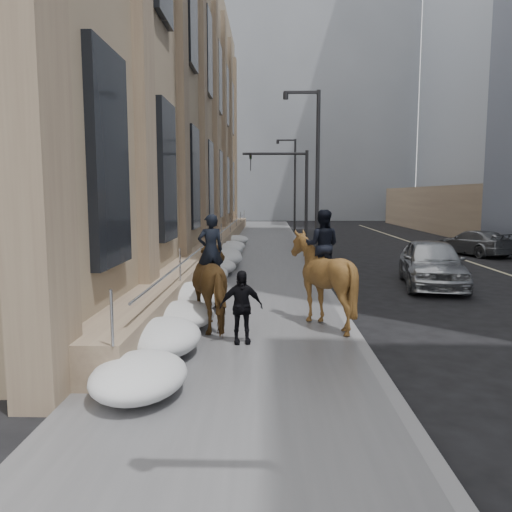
{
  "coord_description": "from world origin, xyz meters",
  "views": [
    {
      "loc": [
        0.63,
        -9.51,
        3.25
      ],
      "look_at": [
        0.31,
        3.13,
        1.7
      ],
      "focal_mm": 35.0,
      "sensor_mm": 36.0,
      "label": 1
    }
  ],
  "objects": [
    {
      "name": "mounted_horse_left",
      "position": [
        -0.58,
        2.12,
        1.2
      ],
      "size": [
        1.95,
        2.65,
        2.68
      ],
      "rotation": [
        0.0,
        0.0,
        3.54
      ],
      "color": "#432C14",
      "rests_on": "sidewalk"
    },
    {
      "name": "car_grey",
      "position": [
        11.81,
        17.74,
        0.68
      ],
      "size": [
        3.4,
        5.03,
        1.35
      ],
      "primitive_type": "imported",
      "rotation": [
        0.0,
        0.0,
        3.5
      ],
      "color": "slate",
      "rests_on": "ground"
    },
    {
      "name": "bg_building_mid",
      "position": [
        4.0,
        60.0,
        14.0
      ],
      "size": [
        30.0,
        12.0,
        28.0
      ],
      "primitive_type": "cube",
      "color": "slate",
      "rests_on": "ground"
    },
    {
      "name": "curb",
      "position": [
        2.62,
        10.0,
        0.06
      ],
      "size": [
        0.24,
        80.0,
        0.12
      ],
      "primitive_type": "cube",
      "color": "slate",
      "rests_on": "ground"
    },
    {
      "name": "limestone_building",
      "position": [
        -5.26,
        19.96,
        8.9
      ],
      "size": [
        6.1,
        44.0,
        18.0
      ],
      "color": "#857057",
      "rests_on": "ground"
    },
    {
      "name": "bg_building_far",
      "position": [
        -6.0,
        72.0,
        10.0
      ],
      "size": [
        24.0,
        12.0,
        20.0
      ],
      "primitive_type": "cube",
      "color": "gray",
      "rests_on": "ground"
    },
    {
      "name": "streetlight_far",
      "position": [
        2.74,
        34.0,
        4.58
      ],
      "size": [
        1.71,
        0.24,
        8.0
      ],
      "color": "#2D2D30",
      "rests_on": "ground"
    },
    {
      "name": "car_silver",
      "position": [
        6.45,
        8.22,
        0.85
      ],
      "size": [
        2.83,
        5.27,
        1.7
      ],
      "primitive_type": "imported",
      "rotation": [
        0.0,
        0.0,
        -0.17
      ],
      "color": "#A8ACB0",
      "rests_on": "ground"
    },
    {
      "name": "ground",
      "position": [
        0.0,
        0.0,
        0.0
      ],
      "size": [
        140.0,
        140.0,
        0.0
      ],
      "primitive_type": "plane",
      "color": "black",
      "rests_on": "ground"
    },
    {
      "name": "snow_bank",
      "position": [
        -1.42,
        8.11,
        0.47
      ],
      "size": [
        1.7,
        18.1,
        0.76
      ],
      "color": "silver",
      "rests_on": "sidewalk"
    },
    {
      "name": "sidewalk",
      "position": [
        0.0,
        10.0,
        0.06
      ],
      "size": [
        5.0,
        80.0,
        0.12
      ],
      "primitive_type": "cube",
      "color": "#4F4F52",
      "rests_on": "ground"
    },
    {
      "name": "streetlight_mid",
      "position": [
        2.74,
        14.0,
        4.58
      ],
      "size": [
        1.71,
        0.24,
        8.0
      ],
      "color": "#2D2D30",
      "rests_on": "ground"
    },
    {
      "name": "pedestrian",
      "position": [
        0.06,
        0.8,
        0.9
      ],
      "size": [
        0.97,
        0.53,
        1.56
      ],
      "primitive_type": "imported",
      "rotation": [
        0.0,
        0.0,
        0.16
      ],
      "color": "black",
      "rests_on": "sidewalk"
    },
    {
      "name": "traffic_signal",
      "position": [
        2.07,
        22.0,
        4.0
      ],
      "size": [
        4.1,
        0.22,
        6.0
      ],
      "color": "#2D2D30",
      "rests_on": "ground"
    },
    {
      "name": "mounted_horse_right",
      "position": [
        1.91,
        2.37,
        1.33
      ],
      "size": [
        2.22,
        2.39,
        2.78
      ],
      "rotation": [
        0.0,
        0.0,
        2.93
      ],
      "color": "#513517",
      "rests_on": "sidewalk"
    }
  ]
}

